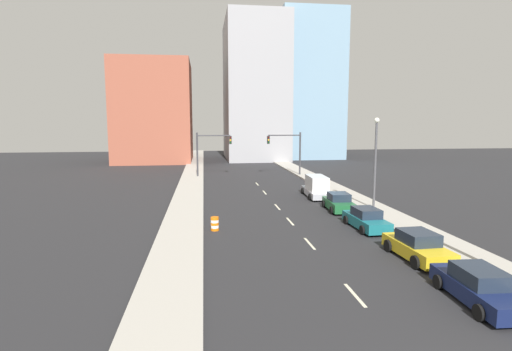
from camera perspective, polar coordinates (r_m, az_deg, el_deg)
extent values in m
cube|color=#ADA89E|center=(58.01, -9.00, 0.17)|extent=(3.00, 99.75, 0.17)
cube|color=#ADA89E|center=(59.75, 6.56, 0.43)|extent=(3.00, 99.75, 0.17)
cube|color=beige|center=(18.54, 13.94, -16.22)|extent=(0.16, 2.40, 0.01)
cube|color=beige|center=(25.21, 7.67, -9.61)|extent=(0.16, 2.40, 0.01)
cube|color=beige|center=(30.50, 4.89, -6.55)|extent=(0.16, 2.40, 0.01)
cube|color=beige|center=(35.56, 3.07, -4.50)|extent=(0.16, 2.40, 0.01)
cube|color=beige|center=(42.81, 1.24, -2.44)|extent=(0.16, 2.40, 0.01)
cube|color=beige|center=(48.77, 0.16, -1.21)|extent=(0.16, 2.40, 0.01)
cube|color=#9E513D|center=(80.02, -14.32, 8.75)|extent=(14.00, 16.00, 18.93)
cube|color=#99999E|center=(84.38, -0.22, 12.04)|extent=(12.00, 20.00, 28.14)
cube|color=#7A9EB7|center=(90.52, 6.87, 12.27)|extent=(13.00, 20.00, 30.01)
cylinder|color=#38383D|center=(55.01, -8.38, 2.90)|extent=(0.24, 0.24, 6.11)
cylinder|color=#38383D|center=(54.87, -6.06, 5.70)|extent=(4.53, 0.16, 0.16)
cube|color=black|center=(55.00, -3.68, 5.08)|extent=(0.34, 0.32, 1.10)
cylinder|color=#4C0C0C|center=(54.82, -3.67, 5.42)|extent=(0.22, 0.04, 0.22)
cylinder|color=yellow|center=(54.83, -3.67, 5.07)|extent=(0.22, 0.04, 0.22)
cylinder|color=#0C3F14|center=(54.85, -3.67, 4.71)|extent=(0.22, 0.04, 0.22)
cylinder|color=#38383D|center=(56.62, 6.30, 3.06)|extent=(0.24, 0.24, 6.11)
cylinder|color=#38383D|center=(55.98, 4.08, 5.76)|extent=(4.53, 0.16, 0.16)
cube|color=black|center=(55.60, 1.78, 5.11)|extent=(0.34, 0.32, 1.10)
cylinder|color=#4C0C0C|center=(55.42, 1.81, 5.46)|extent=(0.22, 0.04, 0.22)
cylinder|color=yellow|center=(55.43, 1.81, 5.11)|extent=(0.22, 0.04, 0.22)
cylinder|color=#0C3F14|center=(55.44, 1.80, 4.76)|extent=(0.22, 0.04, 0.22)
cylinder|color=orange|center=(28.05, -5.90, -7.62)|extent=(0.56, 0.56, 0.19)
cylinder|color=white|center=(28.00, -5.91, -7.25)|extent=(0.56, 0.56, 0.19)
cylinder|color=orange|center=(27.95, -5.91, -6.87)|extent=(0.56, 0.56, 0.19)
cylinder|color=white|center=(27.90, -5.92, -6.49)|extent=(0.56, 0.56, 0.19)
cylinder|color=orange|center=(27.86, -5.92, -6.12)|extent=(0.56, 0.56, 0.19)
cylinder|color=#4C4C51|center=(35.13, 16.64, 1.15)|extent=(0.20, 0.20, 7.40)
sphere|color=white|center=(34.94, 16.88, 7.55)|extent=(0.44, 0.44, 0.44)
cube|color=#141E47|center=(19.48, 29.21, -14.16)|extent=(2.02, 4.84, 0.69)
cube|color=#1E2838|center=(19.25, 29.33, -12.33)|extent=(1.67, 2.22, 0.63)
cylinder|color=black|center=(20.26, 24.61, -13.65)|extent=(0.26, 0.65, 0.64)
cylinder|color=black|center=(21.17, 29.05, -13.00)|extent=(0.26, 0.65, 0.64)
cylinder|color=black|center=(17.95, 29.31, -16.72)|extent=(0.26, 0.65, 0.64)
cube|color=gold|center=(23.87, 22.06, -9.73)|extent=(2.05, 4.61, 0.70)
cube|color=#1E2838|center=(23.69, 22.14, -8.17)|extent=(1.72, 2.11, 0.65)
cylinder|color=black|center=(24.62, 18.36, -9.50)|extent=(0.25, 0.72, 0.71)
cylinder|color=black|center=(25.56, 22.24, -9.05)|extent=(0.25, 0.72, 0.71)
cylinder|color=black|center=(22.30, 21.81, -11.45)|extent=(0.25, 0.72, 0.71)
cylinder|color=black|center=(23.34, 25.94, -10.83)|extent=(0.25, 0.72, 0.71)
cube|color=#196B75|center=(29.31, 15.44, -6.34)|extent=(1.89, 4.68, 0.68)
cube|color=#1E2838|center=(29.17, 15.49, -5.10)|extent=(1.59, 2.13, 0.62)
cylinder|color=black|center=(30.28, 12.74, -6.20)|extent=(0.24, 0.64, 0.63)
cylinder|color=black|center=(30.99, 15.83, -5.99)|extent=(0.24, 0.64, 0.63)
cylinder|color=black|center=(27.74, 14.98, -7.54)|extent=(0.24, 0.64, 0.63)
cylinder|color=black|center=(28.51, 18.29, -7.26)|extent=(0.24, 0.64, 0.63)
cube|color=#1E6033|center=(34.71, 11.73, -4.07)|extent=(2.06, 4.38, 0.70)
cube|color=#1E2838|center=(34.58, 11.76, -2.98)|extent=(1.72, 2.02, 0.64)
cylinder|color=black|center=(35.77, 9.67, -4.02)|extent=(0.25, 0.64, 0.63)
cylinder|color=black|center=(36.27, 12.59, -3.94)|extent=(0.25, 0.64, 0.63)
cylinder|color=black|center=(33.25, 10.78, -4.93)|extent=(0.25, 0.64, 0.63)
cylinder|color=black|center=(33.79, 13.90, -4.82)|extent=(0.25, 0.64, 0.63)
cube|color=#B2B2BC|center=(40.73, 8.56, -2.37)|extent=(2.20, 5.87, 0.58)
cube|color=silver|center=(40.30, 8.68, -1.05)|extent=(1.86, 3.66, 1.41)
cylinder|color=black|center=(42.27, 6.69, -2.18)|extent=(0.25, 0.66, 0.65)
cylinder|color=black|center=(42.71, 9.30, -2.13)|extent=(0.25, 0.66, 0.65)
cylinder|color=black|center=(38.82, 7.73, -3.06)|extent=(0.25, 0.66, 0.65)
cylinder|color=black|center=(39.29, 10.55, -2.99)|extent=(0.25, 0.66, 0.65)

